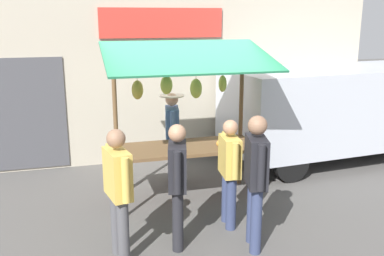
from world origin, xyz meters
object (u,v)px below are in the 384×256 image
market_stall (186,104)px  shopper_in_striped_shirt (118,186)px  parked_van (327,106)px  vendor_with_sunhat (172,131)px  shopper_with_shopping_bag (178,178)px  shopper_with_ponytail (256,173)px  shopper_in_grey_tee (229,167)px

market_stall → shopper_in_striped_shirt: market_stall is taller
market_stall → parked_van: market_stall is taller
vendor_with_sunhat → shopper_with_shopping_bag: same height
shopper_in_striped_shirt → shopper_with_ponytail: bearing=-107.7°
vendor_with_sunhat → parked_van: size_ratio=0.35×
shopper_in_grey_tee → shopper_with_shopping_bag: (0.82, 0.36, 0.06)m
vendor_with_sunhat → shopper_with_ponytail: 2.52m
shopper_in_grey_tee → shopper_with_shopping_bag: size_ratio=0.95×
shopper_in_striped_shirt → parked_van: size_ratio=0.36×
market_stall → shopper_with_shopping_bag: size_ratio=1.56×
shopper_with_ponytail → shopper_in_grey_tee: bearing=21.9°
market_stall → shopper_with_ponytail: bearing=103.5°
market_stall → shopper_in_striped_shirt: bearing=51.6°
vendor_with_sunhat → shopper_in_grey_tee: (-0.39, 1.81, -0.08)m
shopper_with_ponytail → shopper_in_grey_tee: 0.68m
market_stall → parked_van: 3.46m
shopper_with_shopping_bag → parked_van: size_ratio=0.35×
shopper_in_striped_shirt → shopper_with_shopping_bag: bearing=-92.8°
shopper_with_ponytail → shopper_with_shopping_bag: shopper_with_ponytail is taller
shopper_in_striped_shirt → parked_van: bearing=-69.8°
market_stall → shopper_with_ponytail: (-0.42, 1.75, -0.55)m
vendor_with_sunhat → shopper_in_grey_tee: 1.86m
shopper_with_ponytail → shopper_with_shopping_bag: 0.97m
market_stall → shopper_in_grey_tee: 1.33m
market_stall → parked_van: bearing=-160.5°
market_stall → vendor_with_sunhat: 0.95m
shopper_with_shopping_bag → vendor_with_sunhat: bearing=2.7°
shopper_in_grey_tee → parked_van: parked_van is taller
vendor_with_sunhat → market_stall: bearing=15.3°
market_stall → shopper_with_ponytail: market_stall is taller
shopper_in_grey_tee → vendor_with_sunhat: bearing=17.8°
market_stall → shopper_with_shopping_bag: market_stall is taller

